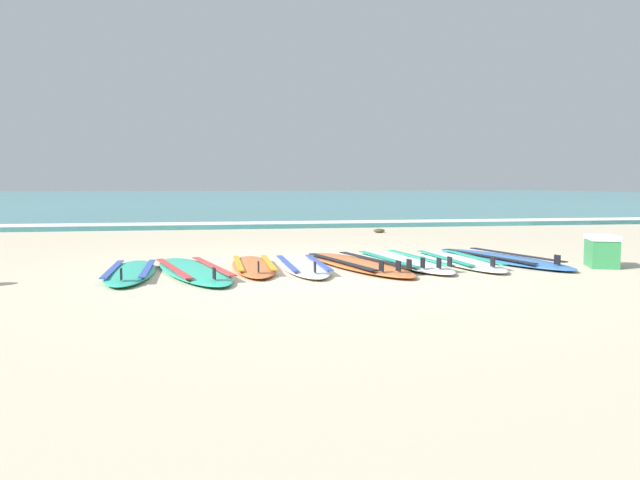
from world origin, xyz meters
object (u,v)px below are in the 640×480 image
(surfboard_5, at_px, (402,261))
(surfboard_6, at_px, (458,260))
(surfboard_2, at_px, (253,266))
(surfboard_3, at_px, (303,266))
(surfboard_7, at_px, (501,258))
(surfboard_4, at_px, (357,264))
(cooler_box, at_px, (602,251))
(surfboard_0, at_px, (130,272))
(surfboard_1, at_px, (193,270))

(surfboard_5, bearing_deg, surfboard_6, -4.17)
(surfboard_2, xyz_separation_m, surfboard_3, (0.55, -0.09, -0.00))
(surfboard_7, bearing_deg, surfboard_2, -176.49)
(surfboard_2, relative_size, surfboard_3, 0.95)
(surfboard_4, distance_m, surfboard_7, 1.92)
(surfboard_2, relative_size, surfboard_5, 0.79)
(surfboard_3, bearing_deg, surfboard_6, 4.96)
(cooler_box, bearing_deg, surfboard_6, 157.74)
(surfboard_7, height_order, cooler_box, cooler_box)
(surfboard_3, distance_m, surfboard_7, 2.58)
(surfboard_5, bearing_deg, surfboard_0, -172.93)
(surfboard_2, bearing_deg, surfboard_7, 3.51)
(surfboard_3, bearing_deg, surfboard_2, 170.75)
(surfboard_0, distance_m, surfboard_3, 1.89)
(cooler_box, bearing_deg, surfboard_5, 163.14)
(surfboard_5, bearing_deg, surfboard_2, -175.88)
(surfboard_4, distance_m, surfboard_6, 1.30)
(surfboard_0, height_order, surfboard_2, same)
(surfboard_5, relative_size, cooler_box, 4.49)
(surfboard_5, bearing_deg, surfboard_4, -166.55)
(surfboard_2, height_order, surfboard_7, same)
(surfboard_6, distance_m, surfboard_7, 0.62)
(surfboard_4, bearing_deg, cooler_box, -10.60)
(surfboard_4, relative_size, surfboard_7, 0.99)
(surfboard_3, height_order, surfboard_6, same)
(surfboard_1, xyz_separation_m, surfboard_5, (2.49, 0.38, 0.00))
(surfboard_4, height_order, surfboard_7, same)
(surfboard_5, xyz_separation_m, cooler_box, (2.21, -0.67, 0.16))
(surfboard_0, distance_m, surfboard_2, 1.35)
(surfboard_5, height_order, cooler_box, cooler_box)
(surfboard_1, relative_size, surfboard_5, 1.01)
(surfboard_7, relative_size, cooler_box, 4.68)
(surfboard_0, bearing_deg, surfboard_7, 5.78)
(surfboard_2, height_order, surfboard_4, same)
(surfboard_0, xyz_separation_m, surfboard_7, (4.45, 0.45, -0.00))
(surfboard_1, bearing_deg, surfboard_6, 5.85)
(surfboard_4, relative_size, surfboard_6, 1.12)
(surfboard_0, xyz_separation_m, surfboard_5, (3.14, 0.39, 0.00))
(surfboard_3, height_order, surfboard_5, same)
(surfboard_2, relative_size, cooler_box, 3.56)
(surfboard_0, distance_m, surfboard_4, 2.55)
(surfboard_3, distance_m, cooler_box, 3.50)
(surfboard_0, relative_size, surfboard_6, 0.89)
(surfboard_0, bearing_deg, surfboard_2, 11.04)
(surfboard_2, distance_m, cooler_box, 4.06)
(cooler_box, bearing_deg, surfboard_0, 177.00)
(surfboard_0, bearing_deg, surfboard_3, 5.13)
(surfboard_0, bearing_deg, surfboard_4, 5.53)
(surfboard_4, height_order, surfboard_6, same)
(surfboard_0, xyz_separation_m, cooler_box, (5.35, -0.28, 0.16))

